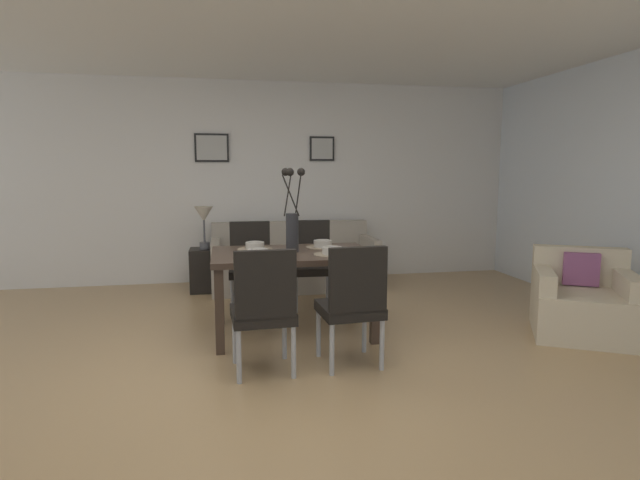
# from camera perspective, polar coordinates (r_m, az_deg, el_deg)

# --- Properties ---
(ground_plane) EXTENTS (9.00, 9.00, 0.00)m
(ground_plane) POSITION_cam_1_polar(r_m,az_deg,el_deg) (3.75, -5.56, -14.87)
(ground_plane) COLOR tan
(back_wall_panel) EXTENTS (9.00, 0.10, 2.60)m
(back_wall_panel) POSITION_cam_1_polar(r_m,az_deg,el_deg) (6.71, -8.32, 6.49)
(back_wall_panel) COLOR silver
(back_wall_panel) RESTS_ON ground
(ceiling_panel) EXTENTS (9.00, 7.20, 0.08)m
(ceiling_panel) POSITION_cam_1_polar(r_m,az_deg,el_deg) (4.04, -6.69, 24.95)
(ceiling_panel) COLOR white
(dining_table) EXTENTS (1.40, 0.94, 0.74)m
(dining_table) POSITION_cam_1_polar(r_m,az_deg,el_deg) (4.45, -3.15, -2.48)
(dining_table) COLOR #3D2D23
(dining_table) RESTS_ON ground
(dining_chair_near_left) EXTENTS (0.46, 0.46, 0.92)m
(dining_chair_near_left) POSITION_cam_1_polar(r_m,az_deg,el_deg) (3.58, -6.41, -7.37)
(dining_chair_near_left) COLOR black
(dining_chair_near_left) RESTS_ON ground
(dining_chair_near_right) EXTENTS (0.46, 0.46, 0.92)m
(dining_chair_near_right) POSITION_cam_1_polar(r_m,az_deg,el_deg) (5.29, -7.91, -2.44)
(dining_chair_near_right) COLOR black
(dining_chair_near_right) RESTS_ON ground
(dining_chair_far_left) EXTENTS (0.47, 0.47, 0.92)m
(dining_chair_far_left) POSITION_cam_1_polar(r_m,az_deg,el_deg) (3.70, 3.74, -6.81)
(dining_chair_far_left) COLOR black
(dining_chair_far_left) RESTS_ON ground
(dining_chair_far_right) EXTENTS (0.47, 0.47, 0.92)m
(dining_chair_far_right) POSITION_cam_1_polar(r_m,az_deg,el_deg) (5.38, -0.97, -2.19)
(dining_chair_far_right) COLOR black
(dining_chair_far_right) RESTS_ON ground
(centerpiece_vase) EXTENTS (0.21, 0.23, 0.73)m
(centerpiece_vase) POSITION_cam_1_polar(r_m,az_deg,el_deg) (4.40, -3.18, 2.29)
(centerpiece_vase) COLOR #232326
(centerpiece_vase) RESTS_ON dining_table
(placemat_near_left) EXTENTS (0.32, 0.32, 0.01)m
(placemat_near_left) POSITION_cam_1_polar(r_m,az_deg,el_deg) (4.19, -7.04, -1.89)
(placemat_near_left) COLOR #7F705B
(placemat_near_left) RESTS_ON dining_table
(bowl_near_left) EXTENTS (0.17, 0.17, 0.07)m
(bowl_near_left) POSITION_cam_1_polar(r_m,az_deg,el_deg) (4.19, -7.05, -1.38)
(bowl_near_left) COLOR #B2ADA3
(bowl_near_left) RESTS_ON dining_table
(placemat_near_right) EXTENTS (0.32, 0.32, 0.01)m
(placemat_near_right) POSITION_cam_1_polar(r_m,az_deg,el_deg) (4.61, -7.40, -1.02)
(placemat_near_right) COLOR #7F705B
(placemat_near_right) RESTS_ON dining_table
(bowl_near_right) EXTENTS (0.17, 0.17, 0.07)m
(bowl_near_right) POSITION_cam_1_polar(r_m,az_deg,el_deg) (4.60, -7.41, -0.56)
(bowl_near_right) COLOR #B2ADA3
(bowl_near_right) RESTS_ON dining_table
(placemat_far_left) EXTENTS (0.32, 0.32, 0.01)m
(placemat_far_left) POSITION_cam_1_polar(r_m,az_deg,el_deg) (4.28, 1.40, -1.63)
(placemat_far_left) COLOR #7F705B
(placemat_far_left) RESTS_ON dining_table
(bowl_far_left) EXTENTS (0.17, 0.17, 0.07)m
(bowl_far_left) POSITION_cam_1_polar(r_m,az_deg,el_deg) (4.28, 1.40, -1.14)
(bowl_far_left) COLOR #B2ADA3
(bowl_far_left) RESTS_ON dining_table
(placemat_far_right) EXTENTS (0.32, 0.32, 0.01)m
(placemat_far_right) POSITION_cam_1_polar(r_m,az_deg,el_deg) (4.69, 0.31, -0.80)
(placemat_far_right) COLOR #7F705B
(placemat_far_right) RESTS_ON dining_table
(bowl_far_right) EXTENTS (0.17, 0.17, 0.07)m
(bowl_far_right) POSITION_cam_1_polar(r_m,az_deg,el_deg) (4.68, 0.31, -0.35)
(bowl_far_right) COLOR #B2ADA3
(bowl_far_right) RESTS_ON dining_table
(sofa) EXTENTS (2.01, 0.84, 0.80)m
(sofa) POSITION_cam_1_polar(r_m,az_deg,el_deg) (6.32, -3.00, -2.85)
(sofa) COLOR #A89E8E
(sofa) RESTS_ON ground
(side_table) EXTENTS (0.36, 0.36, 0.52)m
(side_table) POSITION_cam_1_polar(r_m,az_deg,el_deg) (6.24, -12.89, -3.34)
(side_table) COLOR black
(side_table) RESTS_ON ground
(table_lamp) EXTENTS (0.22, 0.22, 0.51)m
(table_lamp) POSITION_cam_1_polar(r_m,az_deg,el_deg) (6.15, -13.07, 2.46)
(table_lamp) COLOR #4C4C51
(table_lamp) RESTS_ON side_table
(armchair) EXTENTS (1.09, 1.09, 0.75)m
(armchair) POSITION_cam_1_polar(r_m,az_deg,el_deg) (5.06, 27.65, -6.35)
(armchair) COLOR beige
(armchair) RESTS_ON ground
(framed_picture_left) EXTENTS (0.43, 0.03, 0.36)m
(framed_picture_left) POSITION_cam_1_polar(r_m,az_deg,el_deg) (6.64, -12.20, 10.21)
(framed_picture_left) COLOR black
(framed_picture_center) EXTENTS (0.33, 0.03, 0.32)m
(framed_picture_center) POSITION_cam_1_polar(r_m,az_deg,el_deg) (6.76, 0.23, 10.34)
(framed_picture_center) COLOR black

